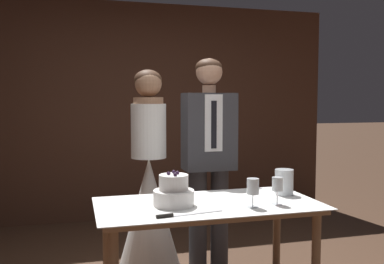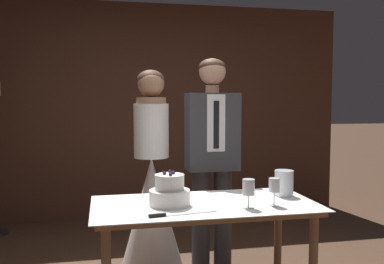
# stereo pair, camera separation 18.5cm
# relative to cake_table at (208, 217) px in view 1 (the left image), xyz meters

# --- Properties ---
(wall_back) EXTENTS (4.68, 0.12, 2.56)m
(wall_back) POSITION_rel_cake_table_xyz_m (-0.03, 2.55, 0.61)
(wall_back) COLOR #472B1E
(wall_back) RESTS_ON ground_plane
(cake_table) EXTENTS (1.43, 0.72, 0.76)m
(cake_table) POSITION_rel_cake_table_xyz_m (0.00, 0.00, 0.00)
(cake_table) COLOR #8E6B4C
(cake_table) RESTS_ON ground_plane
(tiered_cake) EXTENTS (0.26, 0.26, 0.22)m
(tiered_cake) POSITION_rel_cake_table_xyz_m (-0.23, -0.01, 0.18)
(tiered_cake) COLOR white
(tiered_cake) RESTS_ON cake_table
(cake_knife) EXTENTS (0.41, 0.09, 0.02)m
(cake_knife) POSITION_rel_cake_table_xyz_m (-0.26, -0.25, 0.10)
(cake_knife) COLOR silver
(cake_knife) RESTS_ON cake_table
(wine_glass_near) EXTENTS (0.07, 0.07, 0.17)m
(wine_glass_near) POSITION_rel_cake_table_xyz_m (0.41, -0.15, 0.22)
(wine_glass_near) COLOR silver
(wine_glass_near) RESTS_ON cake_table
(wine_glass_middle) EXTENTS (0.08, 0.08, 0.18)m
(wine_glass_middle) POSITION_rel_cake_table_xyz_m (0.23, -0.18, 0.22)
(wine_glass_middle) COLOR silver
(wine_glass_middle) RESTS_ON cake_table
(hurricane_candle) EXTENTS (0.13, 0.13, 0.18)m
(hurricane_candle) POSITION_rel_cake_table_xyz_m (0.59, 0.09, 0.18)
(hurricane_candle) COLOR silver
(hurricane_candle) RESTS_ON cake_table
(bride) EXTENTS (0.54, 0.54, 1.66)m
(bride) POSITION_rel_cake_table_xyz_m (-0.25, 0.78, -0.05)
(bride) COLOR white
(bride) RESTS_ON ground_plane
(groom) EXTENTS (0.42, 0.25, 1.76)m
(groom) POSITION_rel_cake_table_xyz_m (0.25, 0.78, 0.34)
(groom) COLOR #38383D
(groom) RESTS_ON ground_plane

